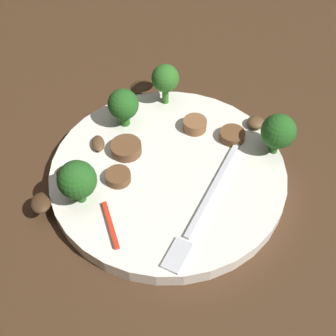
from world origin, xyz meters
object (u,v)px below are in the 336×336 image
(broccoli_floret_2, at_px, (278,132))
(broccoli_floret_3, at_px, (165,79))
(sausage_slice_1, at_px, (192,124))
(broccoli_floret_1, at_px, (123,105))
(broccoli_floret_0, at_px, (77,180))
(sausage_slice_0, at_px, (126,148))
(mushroom_1, at_px, (41,203))
(mushroom_4, at_px, (65,173))
(fork, at_px, (202,209))
(plate, at_px, (168,173))
(mushroom_2, at_px, (98,143))
(sausage_slice_3, at_px, (118,177))
(pepper_strip_0, at_px, (110,225))
(mushroom_0, at_px, (256,123))
(mushroom_5, at_px, (142,86))
(sausage_slice_2, at_px, (232,135))

(broccoli_floret_2, height_order, broccoli_floret_3, broccoli_floret_3)
(sausage_slice_1, bearing_deg, broccoli_floret_1, -67.92)
(broccoli_floret_0, bearing_deg, broccoli_floret_1, -171.08)
(sausage_slice_0, distance_m, mushroom_1, 0.11)
(mushroom_4, bearing_deg, fork, 100.10)
(plate, relative_size, mushroom_4, 11.75)
(plate, height_order, mushroom_2, mushroom_2)
(broccoli_floret_2, distance_m, mushroom_1, 0.26)
(sausage_slice_3, bearing_deg, broccoli_floret_2, 130.91)
(broccoli_floret_0, xyz_separation_m, broccoli_floret_3, (-0.18, 0.01, 0.00))
(fork, distance_m, pepper_strip_0, 0.09)
(broccoli_floret_2, bearing_deg, sausage_slice_3, -49.09)
(fork, distance_m, mushroom_2, 0.15)
(broccoli_floret_0, bearing_deg, mushroom_1, -52.20)
(broccoli_floret_3, distance_m, sausage_slice_1, 0.06)
(mushroom_0, bearing_deg, sausage_slice_3, -35.01)
(broccoli_floret_3, relative_size, mushroom_4, 2.46)
(broccoli_floret_2, height_order, mushroom_1, broccoli_floret_2)
(sausage_slice_0, height_order, pepper_strip_0, sausage_slice_0)
(broccoli_floret_1, bearing_deg, broccoli_floret_2, 102.51)
(broccoli_floret_1, bearing_deg, mushroom_2, -10.25)
(sausage_slice_0, xyz_separation_m, mushroom_2, (0.01, -0.03, -0.00))
(broccoli_floret_0, xyz_separation_m, mushroom_2, (-0.07, -0.03, -0.03))
(fork, xyz_separation_m, broccoli_floret_2, (-0.11, 0.04, 0.03))
(mushroom_0, xyz_separation_m, mushroom_2, (0.11, -0.15, -0.00))
(mushroom_4, relative_size, mushroom_5, 0.74)
(sausage_slice_0, height_order, mushroom_2, sausage_slice_0)
(sausage_slice_2, bearing_deg, sausage_slice_1, -83.73)
(mushroom_1, height_order, mushroom_4, same)
(mushroom_1, relative_size, mushroom_5, 0.89)
(plate, distance_m, mushroom_5, 0.14)
(mushroom_2, bearing_deg, pepper_strip_0, 39.41)
(broccoli_floret_2, height_order, sausage_slice_3, broccoli_floret_2)
(broccoli_floret_1, xyz_separation_m, mushroom_4, (0.10, -0.01, -0.02))
(sausage_slice_0, bearing_deg, pepper_strip_0, 21.73)
(plate, bearing_deg, broccoli_floret_1, -116.42)
(broccoli_floret_1, xyz_separation_m, mushroom_5, (-0.07, -0.01, -0.02))
(broccoli_floret_0, bearing_deg, broccoli_floret_2, 135.28)
(fork, height_order, sausage_slice_1, sausage_slice_1)
(broccoli_floret_2, relative_size, mushroom_2, 2.05)
(plate, xyz_separation_m, mushroom_4, (0.06, -0.09, 0.01))
(mushroom_2, height_order, mushroom_4, mushroom_4)
(broccoli_floret_0, bearing_deg, mushroom_2, -159.59)
(mushroom_5, bearing_deg, sausage_slice_0, 20.48)
(sausage_slice_3, height_order, mushroom_1, sausage_slice_3)
(broccoli_floret_1, relative_size, mushroom_5, 1.63)
(mushroom_2, bearing_deg, sausage_slice_3, 55.51)
(broccoli_floret_0, relative_size, mushroom_2, 2.10)
(mushroom_0, bearing_deg, sausage_slice_0, -47.48)
(plate, height_order, fork, fork)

